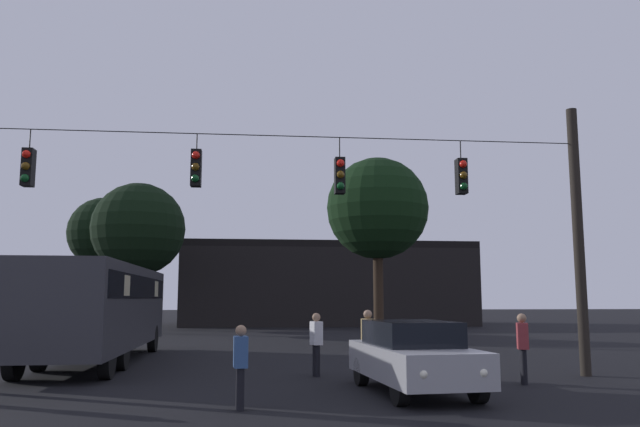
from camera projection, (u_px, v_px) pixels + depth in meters
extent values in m
plane|color=black|center=(254.00, 343.00, 28.54)|extent=(168.00, 168.00, 0.00)
cylinder|color=black|center=(578.00, 239.00, 16.73)|extent=(0.28, 0.28, 7.19)
cylinder|color=black|center=(257.00, 135.00, 16.20)|extent=(17.25, 0.02, 0.02)
cylinder|color=black|center=(30.00, 139.00, 15.58)|extent=(0.03, 0.03, 0.49)
cube|color=black|center=(28.00, 168.00, 15.48)|extent=(0.26, 0.32, 0.95)
sphere|color=red|center=(26.00, 154.00, 15.35)|extent=(0.20, 0.20, 0.20)
sphere|color=#5B3D0C|center=(26.00, 166.00, 15.31)|extent=(0.20, 0.20, 0.20)
sphere|color=#0C4219|center=(25.00, 178.00, 15.27)|extent=(0.20, 0.20, 0.20)
cylinder|color=black|center=(197.00, 142.00, 16.01)|extent=(0.03, 0.03, 0.42)
cube|color=black|center=(196.00, 168.00, 15.92)|extent=(0.26, 0.32, 0.95)
sphere|color=red|center=(196.00, 155.00, 15.78)|extent=(0.20, 0.20, 0.20)
sphere|color=#5B3D0C|center=(196.00, 167.00, 15.74)|extent=(0.20, 0.20, 0.20)
sphere|color=#0C4219|center=(195.00, 178.00, 15.70)|extent=(0.20, 0.20, 0.20)
cylinder|color=black|center=(340.00, 148.00, 16.38)|extent=(0.03, 0.03, 0.54)
cube|color=black|center=(340.00, 176.00, 16.28)|extent=(0.26, 0.32, 0.95)
sphere|color=red|center=(341.00, 163.00, 16.15)|extent=(0.20, 0.20, 0.20)
sphere|color=#5B3D0C|center=(341.00, 174.00, 16.10)|extent=(0.20, 0.20, 0.20)
sphere|color=#0C4219|center=(341.00, 186.00, 16.06)|extent=(0.20, 0.20, 0.20)
cylinder|color=black|center=(460.00, 150.00, 16.72)|extent=(0.03, 0.03, 0.49)
cube|color=black|center=(461.00, 177.00, 16.63)|extent=(0.26, 0.32, 0.95)
sphere|color=red|center=(463.00, 164.00, 16.49)|extent=(0.20, 0.20, 0.20)
sphere|color=#5B3D0C|center=(464.00, 175.00, 16.45)|extent=(0.20, 0.20, 0.20)
sphere|color=#0C4219|center=(464.00, 186.00, 16.41)|extent=(0.20, 0.20, 0.20)
cube|color=#2D2D33|center=(101.00, 307.00, 19.76)|extent=(2.71, 11.05, 2.50)
cube|color=black|center=(102.00, 287.00, 19.84)|extent=(2.74, 10.39, 0.70)
cylinder|color=black|center=(92.00, 339.00, 23.35)|extent=(0.30, 1.01, 1.00)
cylinder|color=black|center=(153.00, 339.00, 23.62)|extent=(0.30, 1.01, 1.00)
cylinder|color=black|center=(40.00, 353.00, 17.29)|extent=(0.30, 1.01, 1.00)
cylinder|color=black|center=(122.00, 352.00, 17.56)|extent=(0.30, 1.01, 1.00)
cylinder|color=black|center=(14.00, 360.00, 15.34)|extent=(0.30, 1.01, 1.00)
cylinder|color=black|center=(107.00, 359.00, 15.62)|extent=(0.30, 1.01, 1.00)
cube|color=beige|center=(121.00, 289.00, 23.09)|extent=(2.58, 0.85, 0.56)
cube|color=beige|center=(80.00, 285.00, 17.14)|extent=(2.58, 0.85, 0.56)
cube|color=#99999E|center=(414.00, 362.00, 13.31)|extent=(2.17, 4.44, 0.68)
cube|color=black|center=(411.00, 333.00, 13.54)|extent=(1.78, 2.45, 0.52)
cylinder|color=black|center=(478.00, 386.00, 12.04)|extent=(0.28, 0.66, 0.64)
cylinder|color=black|center=(400.00, 389.00, 11.74)|extent=(0.28, 0.66, 0.64)
cylinder|color=black|center=(426.00, 370.00, 14.80)|extent=(0.28, 0.66, 0.64)
cylinder|color=black|center=(361.00, 372.00, 14.50)|extent=(0.28, 0.66, 0.64)
sphere|color=white|center=(483.00, 373.00, 11.38)|extent=(0.18, 0.18, 0.18)
sphere|color=white|center=(423.00, 374.00, 11.16)|extent=(0.18, 0.18, 0.18)
cylinder|color=black|center=(367.00, 359.00, 16.34)|extent=(0.14, 0.14, 0.84)
cylinder|color=black|center=(370.00, 360.00, 16.20)|extent=(0.14, 0.14, 0.84)
cube|color=#997F4C|center=(368.00, 331.00, 16.37)|extent=(0.33, 0.41, 0.63)
sphere|color=#8C6B51|center=(368.00, 314.00, 16.43)|extent=(0.23, 0.23, 0.23)
cylinder|color=black|center=(240.00, 389.00, 11.26)|extent=(0.14, 0.14, 0.75)
cylinder|color=black|center=(240.00, 388.00, 11.42)|extent=(0.14, 0.14, 0.75)
cube|color=#2D4C7F|center=(241.00, 352.00, 11.43)|extent=(0.28, 0.39, 0.56)
sphere|color=#8C6B51|center=(241.00, 331.00, 11.48)|extent=(0.20, 0.20, 0.20)
cylinder|color=black|center=(524.00, 367.00, 14.61)|extent=(0.14, 0.14, 0.82)
cylinder|color=black|center=(523.00, 366.00, 14.77)|extent=(0.14, 0.14, 0.82)
cube|color=maroon|center=(522.00, 336.00, 14.79)|extent=(0.34, 0.41, 0.61)
sphere|color=#8C6B51|center=(522.00, 318.00, 14.84)|extent=(0.22, 0.22, 0.22)
cylinder|color=black|center=(317.00, 361.00, 16.13)|extent=(0.14, 0.14, 0.81)
cylinder|color=black|center=(315.00, 360.00, 16.28)|extent=(0.14, 0.14, 0.81)
cube|color=silver|center=(316.00, 333.00, 16.30)|extent=(0.33, 0.41, 0.60)
sphere|color=#8C6B51|center=(316.00, 317.00, 16.36)|extent=(0.22, 0.22, 0.22)
cube|color=black|center=(326.00, 288.00, 48.75)|extent=(21.55, 9.78, 5.65)
cube|color=black|center=(326.00, 249.00, 49.17)|extent=(21.55, 9.78, 0.50)
cylinder|color=#2D2116|center=(101.00, 293.00, 42.13)|extent=(0.41, 0.41, 4.75)
sphere|color=black|center=(104.00, 233.00, 42.68)|extent=(4.85, 4.85, 4.85)
cylinder|color=#2D2116|center=(136.00, 297.00, 36.61)|extent=(0.37, 0.37, 4.18)
sphere|color=black|center=(139.00, 229.00, 37.16)|extent=(5.52, 5.52, 5.52)
cylinder|color=#2D2116|center=(378.00, 293.00, 28.33)|extent=(0.45, 0.45, 4.50)
sphere|color=black|center=(377.00, 208.00, 28.86)|extent=(4.70, 4.70, 4.70)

